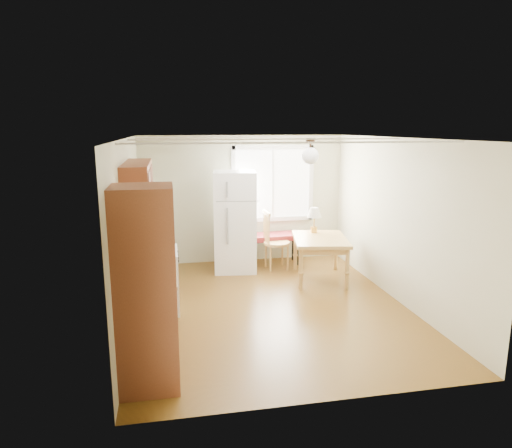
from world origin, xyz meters
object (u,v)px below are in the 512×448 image
object	(u,v)px
refrigerator	(235,221)
dining_table	(320,243)
chair	(271,236)
bench	(268,238)

from	to	relation	value
refrigerator	dining_table	size ratio (longest dim) A/B	1.37
dining_table	chair	bearing A→B (deg)	145.88
bench	chair	xyz separation A→B (m)	(-0.02, -0.33, 0.11)
refrigerator	bench	world-z (taller)	refrigerator
bench	dining_table	size ratio (longest dim) A/B	0.99
bench	dining_table	distance (m)	1.26
refrigerator	dining_table	bearing A→B (deg)	-24.15
refrigerator	chair	size ratio (longest dim) A/B	1.67
refrigerator	chair	xyz separation A→B (m)	(0.67, -0.12, -0.29)
refrigerator	dining_table	distance (m)	1.64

